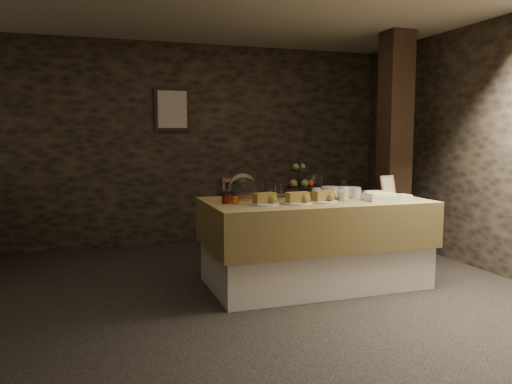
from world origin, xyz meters
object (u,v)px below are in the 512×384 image
object	(u,v)px
timber_column	(394,146)
chair	(239,213)
fruit_stand	(301,182)
buffet_table	(314,236)

from	to	relation	value
timber_column	chair	bearing A→B (deg)	138.42
chair	fruit_stand	xyz separation A→B (m)	(0.09, -1.84, 0.58)
timber_column	buffet_table	bearing A→B (deg)	-150.79
timber_column	fruit_stand	bearing A→B (deg)	-159.97
chair	timber_column	world-z (taller)	timber_column
buffet_table	timber_column	world-z (taller)	timber_column
buffet_table	fruit_stand	bearing A→B (deg)	98.86
buffet_table	fruit_stand	xyz separation A→B (m)	(-0.04, 0.25, 0.49)
timber_column	fruit_stand	size ratio (longest dim) A/B	7.01
buffet_table	chair	xyz separation A→B (m)	(-0.13, 2.09, -0.09)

